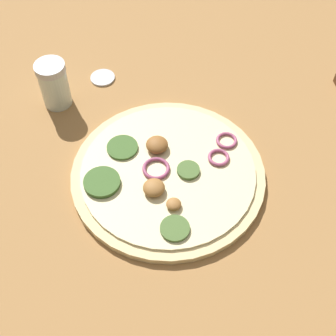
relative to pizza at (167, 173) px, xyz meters
The scene contains 4 objects.
ground_plane 0.01m from the pizza, 34.50° to the right, with size 3.00×3.00×0.00m, color #9E703F.
pizza is the anchor object (origin of this frame).
spice_jar 0.25m from the pizza, 92.87° to the left, with size 0.05×0.05×0.08m.
loose_cap 0.25m from the pizza, 71.11° to the left, with size 0.04×0.04×0.01m.
Camera 1 is at (-0.30, -0.28, 0.58)m, focal length 50.00 mm.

